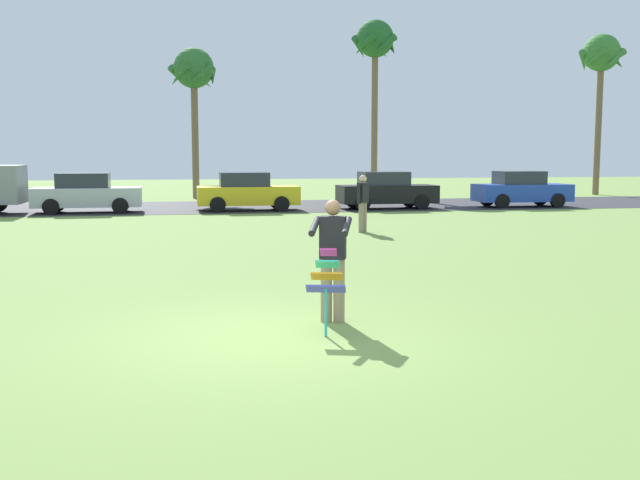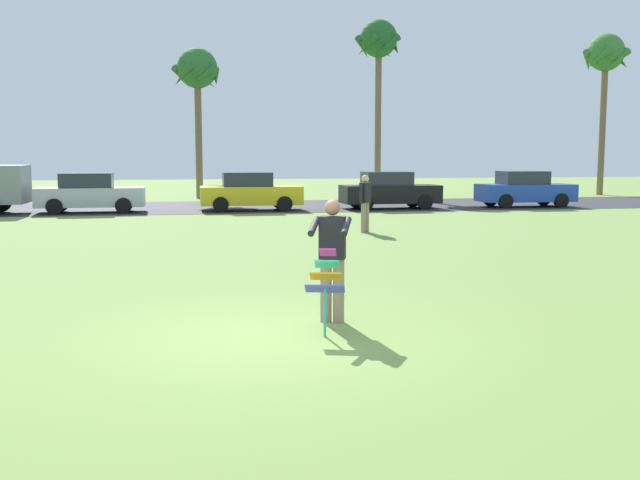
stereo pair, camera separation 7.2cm
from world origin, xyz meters
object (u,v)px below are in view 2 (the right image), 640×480
person_walker_near (365,202)px  kite_held (326,279)px  parked_car_silver (90,194)px  person_kite_flyer (332,255)px  palm_tree_right_near (197,74)px  palm_tree_centre_far (379,47)px  parked_car_blue (525,190)px  palm_tree_far_left (605,60)px  parked_car_yellow (250,192)px  parked_car_black (389,191)px

person_walker_near → kite_held: bearing=-105.8°
parked_car_silver → person_kite_flyer: bearing=-74.0°
parked_car_silver → palm_tree_right_near: 11.58m
palm_tree_centre_far → person_walker_near: size_ratio=5.70×
parked_car_silver → parked_car_blue: 18.69m
person_kite_flyer → person_walker_near: same height
kite_held → person_walker_near: bearing=74.2°
palm_tree_centre_far → palm_tree_far_left: (12.81, -1.90, -0.66)m
person_kite_flyer → palm_tree_far_left: (21.46, 29.16, 6.73)m
kite_held → parked_car_yellow: parked_car_yellow is taller
person_walker_near → palm_tree_far_left: bearing=44.0°
kite_held → person_walker_near: 12.65m
parked_car_black → person_walker_near: 9.70m
palm_tree_right_near → parked_car_silver: bearing=-116.3°
person_kite_flyer → palm_tree_centre_far: palm_tree_centre_far is taller
palm_tree_far_left → person_walker_near: (-18.22, -17.62, -6.75)m
kite_held → palm_tree_centre_far: (8.85, 31.69, 7.60)m
parked_car_yellow → parked_car_silver: bearing=-180.0°
palm_tree_right_near → kite_held: bearing=-87.6°
person_walker_near → palm_tree_right_near: bearing=104.6°
palm_tree_far_left → person_walker_near: 26.23m
person_kite_flyer → palm_tree_far_left: size_ratio=0.19×
parked_car_silver → palm_tree_right_near: bearing=63.7°
person_kite_flyer → parked_car_black: person_kite_flyer is taller
kite_held → palm_tree_right_near: bearing=92.4°
palm_tree_centre_far → parked_car_yellow: bearing=-128.1°
parked_car_blue → palm_tree_far_left: (8.71, 8.48, 6.91)m
parked_car_yellow → parked_car_black: (6.00, -0.00, 0.00)m
parked_car_silver → palm_tree_far_left: size_ratio=0.46×
parked_car_silver → parked_car_black: bearing=-0.0°
parked_car_yellow → person_walker_near: bearing=-73.3°
parked_car_yellow → palm_tree_centre_far: 15.21m
parked_car_blue → palm_tree_centre_far: palm_tree_centre_far is taller
kite_held → person_kite_flyer: bearing=72.0°
parked_car_silver → kite_held: bearing=-74.9°
palm_tree_centre_far → person_walker_near: palm_tree_centre_far is taller
palm_tree_centre_far → palm_tree_far_left: bearing=-8.5°
palm_tree_centre_far → person_walker_near: (-5.41, -19.52, -7.40)m
parked_car_silver → palm_tree_centre_far: palm_tree_centre_far is taller
parked_car_silver → parked_car_blue: size_ratio=1.01×
parked_car_black → person_walker_near: (-3.26, -9.14, 0.16)m
parked_car_silver → palm_tree_centre_far: size_ratio=0.43×
palm_tree_far_left → person_walker_near: size_ratio=5.29×
parked_car_black → parked_car_yellow: bearing=180.0°
parked_car_blue → person_walker_near: person_walker_near is taller
person_kite_flyer → palm_tree_centre_far: bearing=74.4°
palm_tree_right_near → palm_tree_centre_far: bearing=7.7°
kite_held → palm_tree_centre_far: 33.77m
parked_car_blue → person_kite_flyer: bearing=-121.7°
parked_car_yellow → palm_tree_right_near: 10.87m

